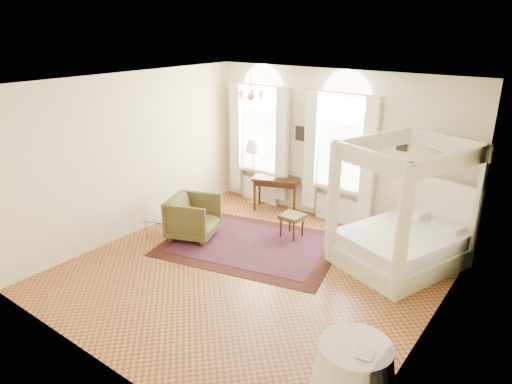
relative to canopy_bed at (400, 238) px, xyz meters
The scene contains 18 objects.
ground 2.76m from the canopy_bed, 136.73° to the right, with size 6.00×6.00×0.00m, color #9C612D.
room_walls 3.08m from the canopy_bed, 136.73° to the right, with size 6.00×6.00×6.00m.
window_left 4.12m from the canopy_bed, 165.30° to the left, with size 1.62×0.27×3.29m.
window_right 2.26m from the canopy_bed, 150.19° to the left, with size 1.62×0.27×3.29m.
chandelier 3.79m from the canopy_bed, 167.11° to the right, with size 0.51×0.45×0.50m.
wall_pictures 2.58m from the canopy_bed, 149.46° to the left, with size 2.54×0.03×0.39m.
canopy_bed is the anchor object (origin of this frame).
nightstand 1.14m from the canopy_bed, 49.21° to the left, with size 0.41×0.37×0.59m, color #351E0E.
nightstand_lamp 1.25m from the canopy_bed, 48.55° to the left, with size 0.25×0.25×0.37m.
writing_desk 3.38m from the canopy_bed, 165.55° to the left, with size 1.20×0.91×0.81m.
laptop 3.25m from the canopy_bed, 165.91° to the left, with size 0.32×0.21×0.03m, color black.
stool 2.18m from the canopy_bed, behind, with size 0.45×0.45×0.50m.
armchair 4.06m from the canopy_bed, 159.85° to the right, with size 0.92×0.95×0.86m, color #47421E.
coffee_table 4.69m from the canopy_bed, 157.27° to the right, with size 0.68×0.56×0.41m.
floor_lamp 4.12m from the canopy_bed, 167.94° to the left, with size 0.41×0.41×1.61m.
oriental_rug 2.86m from the canopy_bed, 158.69° to the right, with size 3.87×3.16×0.01m.
side_table 3.49m from the canopy_bed, 77.95° to the right, with size 1.05×1.05×0.71m.
book 3.59m from the canopy_bed, 77.56° to the right, with size 0.18×0.24×0.02m, color black.
Camera 1 is at (4.33, -5.66, 4.17)m, focal length 32.00 mm.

